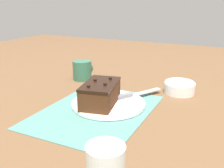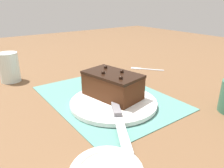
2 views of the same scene
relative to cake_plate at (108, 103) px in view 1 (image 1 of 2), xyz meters
The scene contains 7 objects.
ground_plane 0.06m from the cake_plate, 164.16° to the left, with size 3.00×3.00×0.00m, color brown.
placemat_woven 0.06m from the cake_plate, 164.16° to the left, with size 0.46×0.34×0.00m, color slate.
cake_plate is the anchor object (origin of this frame).
chocolate_cake 0.06m from the cake_plate, 148.88° to the left, with size 0.19×0.14×0.09m.
serving_knife 0.10m from the cake_plate, 29.91° to the right, with size 0.19×0.12×0.01m.
small_bowl 0.32m from the cake_plate, 38.50° to the right, with size 0.12×0.12×0.05m.
coffee_mug 0.35m from the cake_plate, 47.25° to the left, with size 0.10×0.09×0.09m.
Camera 1 is at (-0.71, -0.41, 0.36)m, focal length 42.00 mm.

